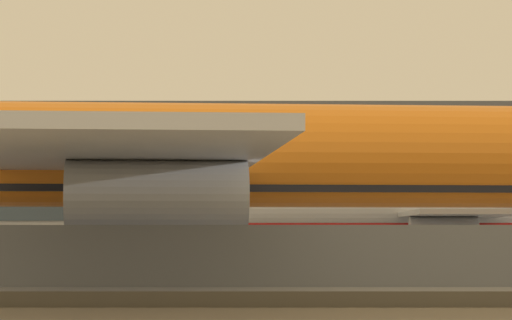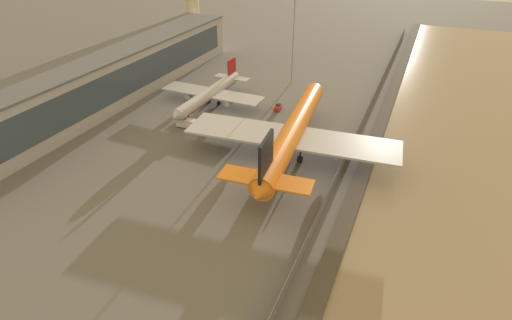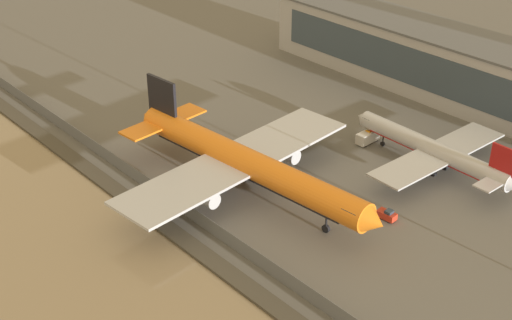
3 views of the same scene
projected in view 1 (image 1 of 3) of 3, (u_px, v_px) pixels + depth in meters
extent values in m
cylinder|color=orange|center=(182.00, 155.00, 56.28)|extent=(49.50, 9.16, 4.86)
cube|color=black|center=(182.00, 184.00, 56.20)|extent=(42.06, 7.55, 0.87)
cube|color=#B7BABF|center=(133.00, 179.00, 67.80)|extent=(12.87, 24.51, 0.49)
cube|color=#B7BABF|center=(122.00, 150.00, 44.28)|extent=(12.87, 24.51, 0.49)
cylinder|color=#B7BABF|center=(160.00, 206.00, 65.95)|extent=(7.11, 3.27, 2.67)
cylinder|color=#B7BABF|center=(162.00, 195.00, 46.19)|extent=(7.11, 3.27, 2.67)
cylinder|color=black|center=(109.00, 238.00, 58.30)|extent=(0.39, 0.39, 2.84)
cylinder|color=black|center=(109.00, 267.00, 58.21)|extent=(1.65, 1.23, 1.56)
cylinder|color=black|center=(105.00, 238.00, 53.22)|extent=(0.39, 0.39, 2.84)
cylinder|color=black|center=(104.00, 270.00, 53.14)|extent=(1.65, 1.23, 1.56)
cylinder|color=silver|center=(428.00, 209.00, 86.56)|extent=(32.08, 4.01, 3.27)
cone|color=silver|center=(192.00, 210.00, 87.03)|extent=(2.20, 3.15, 3.10)
cube|color=#232D3D|center=(222.00, 204.00, 86.99)|extent=(1.86, 2.82, 0.98)
cube|color=#B21919|center=(428.00, 222.00, 86.51)|extent=(27.26, 3.25, 0.59)
cube|color=#B7BABF|center=(466.00, 213.00, 78.83)|extent=(7.40, 15.53, 0.33)
cube|color=#B7BABF|center=(437.00, 217.00, 94.16)|extent=(7.40, 15.53, 0.33)
cylinder|color=#B7BABF|center=(449.00, 230.00, 80.02)|extent=(4.52, 1.90, 1.80)
cylinder|color=#B7BABF|center=(427.00, 230.00, 92.90)|extent=(4.52, 1.90, 1.80)
cylinder|color=black|center=(271.00, 246.00, 86.72)|extent=(0.23, 0.23, 1.91)
cylinder|color=black|center=(271.00, 259.00, 86.66)|extent=(0.92, 0.38, 0.91)
cylinder|color=black|center=(463.00, 246.00, 84.63)|extent=(0.26, 0.26, 1.91)
cylinder|color=black|center=(463.00, 260.00, 84.58)|extent=(1.07, 0.76, 1.05)
cylinder|color=black|center=(456.00, 245.00, 88.06)|extent=(0.26, 0.26, 1.91)
cylinder|color=black|center=(456.00, 259.00, 88.00)|extent=(1.07, 0.76, 1.05)
cube|color=white|center=(231.00, 248.00, 85.62)|extent=(2.27, 5.27, 2.07)
cube|color=#283847|center=(231.00, 242.00, 87.46)|extent=(2.03, 1.21, 0.83)
cube|color=orange|center=(231.00, 232.00, 85.69)|extent=(1.07, 0.53, 0.16)
cylinder|color=black|center=(218.00, 259.00, 87.15)|extent=(0.25, 0.85, 0.84)
cylinder|color=black|center=(244.00, 259.00, 87.20)|extent=(0.25, 0.85, 0.84)
cylinder|color=black|center=(218.00, 260.00, 83.93)|extent=(0.25, 0.85, 0.84)
cylinder|color=black|center=(245.00, 260.00, 83.99)|extent=(0.25, 0.85, 0.84)
cube|color=#B2B2B7|center=(318.00, 186.00, 116.17)|extent=(113.68, 15.52, 13.68)
cube|color=#3D4C5B|center=(322.00, 175.00, 108.38)|extent=(104.58, 0.16, 8.21)
cube|color=#5B5E63|center=(317.00, 112.00, 116.60)|extent=(114.28, 16.12, 0.50)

